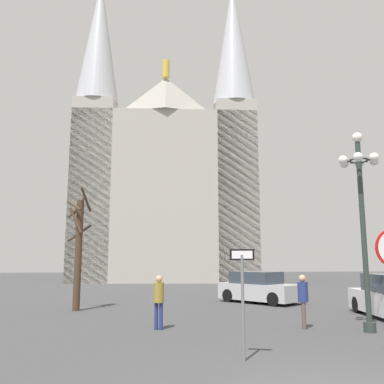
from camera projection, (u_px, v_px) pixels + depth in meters
The scene contains 7 objects.
cathedral at pixel (166, 181), 41.78m from camera, with size 18.05×12.19×31.31m.
one_way_arrow_sign at pixel (243, 291), 9.02m from camera, with size 0.53×0.21×2.38m.
street_lamp at pixel (362, 203), 12.84m from camera, with size 1.33×1.20×6.18m.
bare_tree at pixel (78, 249), 17.63m from camera, with size 1.09×1.16×5.21m.
parked_car_near_silver at pixel (259, 288), 20.46m from camera, with size 3.89×4.24×1.52m.
pedestrian_walking at pixel (303, 296), 12.96m from camera, with size 0.32×0.32×1.66m.
pedestrian_standing at pixel (159, 297), 12.82m from camera, with size 0.32×0.32×1.65m.
Camera 1 is at (-2.94, -6.54, 2.18)m, focal length 38.38 mm.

